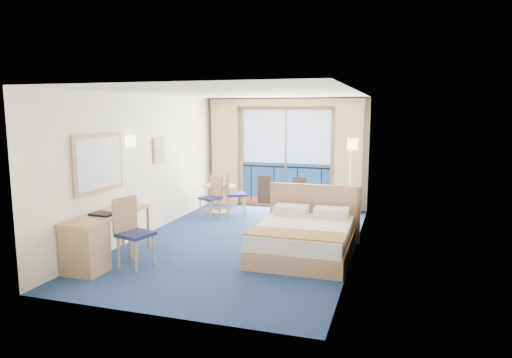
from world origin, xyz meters
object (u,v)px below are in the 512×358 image
object	(u,v)px
floor_lamp	(350,163)
table_chair_a	(232,191)
nightstand	(347,220)
armchair	(324,210)
round_table	(219,192)
desk	(90,242)
table_chair_b	(213,194)
bed	(304,238)
desk_chair	(131,228)

from	to	relation	value
floor_lamp	table_chair_a	bearing A→B (deg)	-162.43
nightstand	armchair	world-z (taller)	armchair
round_table	table_chair_a	world-z (taller)	table_chair_a
armchair	round_table	world-z (taller)	armchair
nightstand	round_table	bearing A→B (deg)	160.96
nightstand	armchair	xyz separation A→B (m)	(-0.50, 0.33, 0.09)
desk	table_chair_a	xyz separation A→B (m)	(0.78, 4.02, 0.15)
nightstand	table_chair_b	distance (m)	3.13
bed	desk_chair	size ratio (longest dim) A/B	1.85
round_table	desk	bearing A→B (deg)	-95.03
armchair	desk_chair	size ratio (longest dim) A/B	0.77
table_chair_b	desk	bearing A→B (deg)	-71.72
armchair	nightstand	bearing A→B (deg)	115.01
round_table	table_chair_b	bearing A→B (deg)	-85.74
floor_lamp	table_chair_b	bearing A→B (deg)	-160.33
bed	nightstand	bearing A→B (deg)	69.73
floor_lamp	round_table	distance (m)	3.11
round_table	table_chair_a	distance (m)	0.47
armchair	desk_chair	bearing A→B (deg)	19.86
nightstand	armchair	bearing A→B (deg)	146.74
table_chair_a	desk	bearing A→B (deg)	141.05
armchair	round_table	xyz separation A→B (m)	(-2.59, 0.74, 0.13)
desk	round_table	distance (m)	4.25
round_table	bed	bearing A→B (deg)	-45.02
table_chair_a	table_chair_b	size ratio (longest dim) A/B	1.12
desk	desk_chair	xyz separation A→B (m)	(0.48, 0.36, 0.17)
armchair	table_chair_a	distance (m)	2.26
armchair	bed	bearing A→B (deg)	56.76
bed	nightstand	size ratio (longest dim) A/B	3.48
round_table	floor_lamp	bearing A→B (deg)	11.24
armchair	table_chair_b	bearing A→B (deg)	-38.01
armchair	floor_lamp	world-z (taller)	floor_lamp
armchair	round_table	bearing A→B (deg)	-47.66
floor_lamp	table_chair_b	world-z (taller)	floor_lamp
desk	table_chair_a	world-z (taller)	table_chair_a
floor_lamp	desk	world-z (taller)	floor_lamp
floor_lamp	nightstand	bearing A→B (deg)	-85.62
nightstand	table_chair_b	world-z (taller)	table_chair_b
nightstand	desk_chair	bearing A→B (deg)	-136.74
round_table	table_chair_b	world-z (taller)	table_chair_b
armchair	table_chair_a	world-z (taller)	table_chair_a
armchair	floor_lamp	size ratio (longest dim) A/B	0.51
bed	table_chair_a	xyz separation A→B (m)	(-2.14, 2.33, 0.29)
nightstand	table_chair_a	size ratio (longest dim) A/B	0.55
desk	table_chair_b	bearing A→B (deg)	83.86
armchair	table_chair_a	size ratio (longest dim) A/B	0.80
bed	round_table	world-z (taller)	bed
round_table	desk_chair	bearing A→B (deg)	-88.45
desk	round_table	world-z (taller)	desk
desk	round_table	size ratio (longest dim) A/B	2.26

